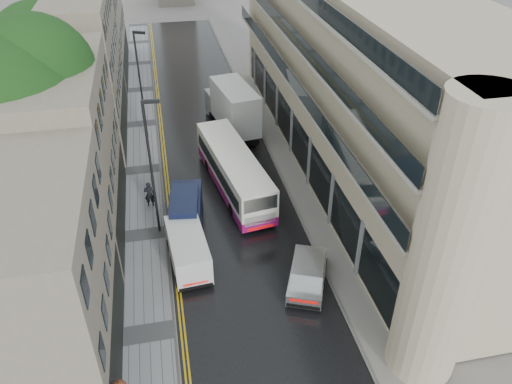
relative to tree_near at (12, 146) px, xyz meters
name	(u,v)px	position (x,y,z in m)	size (l,w,h in m)	color
road	(217,163)	(12.50, 7.50, -6.94)	(9.00, 85.00, 0.02)	black
left_sidewalk	(144,170)	(6.65, 7.50, -6.89)	(2.70, 85.00, 0.12)	gray
right_sidewalk	(282,156)	(17.90, 7.50, -6.89)	(1.80, 85.00, 0.12)	slate
old_shop_row	(85,91)	(3.05, 10.00, -0.95)	(4.50, 56.00, 12.00)	gray
modern_block	(354,78)	(22.80, 6.00, 0.05)	(8.00, 40.00, 14.00)	tan
tree_near	(12,146)	(0.00, 0.00, 0.00)	(10.56, 10.56, 13.89)	black
tree_far	(51,76)	(0.30, 13.00, -0.72)	(9.24, 9.24, 12.46)	black
cream_bus	(232,197)	(12.52, 0.19, -5.40)	(2.54, 11.19, 3.05)	white
white_lorry	(226,119)	(13.81, 10.69, -4.66)	(2.58, 8.61, 4.52)	silver
silver_hatchback	(289,290)	(14.30, -8.28, -6.09)	(1.94, 4.44, 1.66)	silver
white_van	(176,272)	(8.35, -5.89, -5.83)	(2.07, 4.83, 2.18)	silver
navy_van	(169,228)	(8.20, -2.00, -5.64)	(2.02, 5.05, 2.58)	black
pedestrian	(149,194)	(7.06, 2.40, -5.86)	(0.70, 0.46, 1.92)	black
lamp_post_near	(152,171)	(7.54, -0.61, -2.23)	(1.03, 0.23, 9.20)	black
lamp_post_far	(141,87)	(7.08, 13.06, -2.23)	(1.03, 0.23, 9.20)	black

